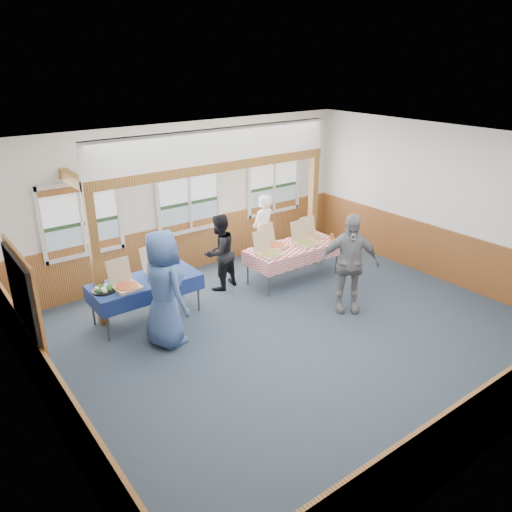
{
  "coord_description": "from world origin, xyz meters",
  "views": [
    {
      "loc": [
        -5.0,
        -5.59,
        4.48
      ],
      "look_at": [
        -0.07,
        1.0,
        1.12
      ],
      "focal_mm": 35.0,
      "sensor_mm": 36.0,
      "label": 1
    }
  ],
  "objects_px": {
    "table_left": "(145,283)",
    "woman_white": "(263,232)",
    "person_grey": "(349,263)",
    "man_blue": "(164,289)",
    "woman_black": "(219,252)",
    "table_right": "(294,248)"
  },
  "relations": [
    {
      "from": "table_right",
      "to": "woman_white",
      "type": "height_order",
      "value": "woman_white"
    },
    {
      "from": "table_left",
      "to": "woman_black",
      "type": "xyz_separation_m",
      "value": [
        1.74,
        0.26,
        0.08
      ]
    },
    {
      "from": "man_blue",
      "to": "table_left",
      "type": "bearing_deg",
      "value": -12.96
    },
    {
      "from": "table_left",
      "to": "woman_white",
      "type": "height_order",
      "value": "woman_white"
    },
    {
      "from": "table_right",
      "to": "woman_white",
      "type": "bearing_deg",
      "value": 90.45
    },
    {
      "from": "table_right",
      "to": "woman_black",
      "type": "relative_size",
      "value": 1.39
    },
    {
      "from": "table_right",
      "to": "woman_white",
      "type": "xyz_separation_m",
      "value": [
        -0.16,
        0.85,
        0.14
      ]
    },
    {
      "from": "person_grey",
      "to": "woman_white",
      "type": "bearing_deg",
      "value": 128.86
    },
    {
      "from": "woman_white",
      "to": "woman_black",
      "type": "bearing_deg",
      "value": -4.25
    },
    {
      "from": "man_blue",
      "to": "person_grey",
      "type": "height_order",
      "value": "man_blue"
    },
    {
      "from": "table_left",
      "to": "woman_black",
      "type": "height_order",
      "value": "woman_black"
    },
    {
      "from": "man_blue",
      "to": "person_grey",
      "type": "relative_size",
      "value": 1.05
    },
    {
      "from": "table_left",
      "to": "woman_black",
      "type": "relative_size",
      "value": 1.33
    },
    {
      "from": "table_left",
      "to": "person_grey",
      "type": "xyz_separation_m",
      "value": [
        3.12,
        -1.93,
        0.24
      ]
    },
    {
      "from": "man_blue",
      "to": "woman_black",
      "type": "bearing_deg",
      "value": -63.08
    },
    {
      "from": "table_left",
      "to": "person_grey",
      "type": "distance_m",
      "value": 3.67
    },
    {
      "from": "table_left",
      "to": "table_right",
      "type": "xyz_separation_m",
      "value": [
        3.21,
        -0.3,
        0.0
      ]
    },
    {
      "from": "woman_white",
      "to": "man_blue",
      "type": "distance_m",
      "value": 3.5
    },
    {
      "from": "woman_black",
      "to": "person_grey",
      "type": "height_order",
      "value": "person_grey"
    },
    {
      "from": "table_right",
      "to": "man_blue",
      "type": "height_order",
      "value": "man_blue"
    },
    {
      "from": "woman_white",
      "to": "table_left",
      "type": "bearing_deg",
      "value": -6.28
    },
    {
      "from": "table_left",
      "to": "person_grey",
      "type": "bearing_deg",
      "value": -48.22
    }
  ]
}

